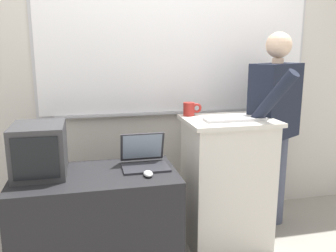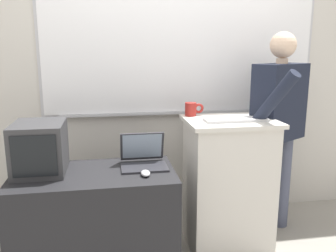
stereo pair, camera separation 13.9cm
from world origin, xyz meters
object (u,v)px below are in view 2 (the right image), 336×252
(side_desk, at_px, (96,222))
(wireless_keyboard, at_px, (236,120))
(person_presenter, at_px, (278,120))
(laptop, at_px, (143,156))
(lectern_podium, at_px, (228,183))
(crt_monitor, at_px, (40,148))
(coffee_mug, at_px, (192,109))
(computer_mouse_by_laptop, at_px, (146,173))

(side_desk, xyz_separation_m, wireless_keyboard, (1.01, 0.10, 0.66))
(person_presenter, distance_m, laptop, 1.15)
(lectern_podium, distance_m, crt_monitor, 1.40)
(person_presenter, bearing_deg, coffee_mug, 146.14)
(lectern_podium, xyz_separation_m, laptop, (-0.66, -0.07, 0.27))
(person_presenter, distance_m, crt_monitor, 1.81)
(person_presenter, bearing_deg, crt_monitor, 157.36)
(lectern_podium, relative_size, computer_mouse_by_laptop, 10.09)
(side_desk, relative_size, wireless_keyboard, 2.36)
(crt_monitor, bearing_deg, laptop, 1.48)
(person_presenter, bearing_deg, computer_mouse_by_laptop, 170.89)
(side_desk, height_order, crt_monitor, crt_monitor)
(crt_monitor, bearing_deg, computer_mouse_by_laptop, -16.11)
(person_presenter, height_order, wireless_keyboard, person_presenter)
(person_presenter, xyz_separation_m, coffee_mug, (-0.70, 0.05, 0.10))
(laptop, relative_size, computer_mouse_by_laptop, 3.16)
(computer_mouse_by_laptop, relative_size, crt_monitor, 0.25)
(person_presenter, height_order, laptop, person_presenter)
(wireless_keyboard, relative_size, computer_mouse_by_laptop, 4.55)
(computer_mouse_by_laptop, bearing_deg, person_presenter, 20.90)
(coffee_mug, bearing_deg, wireless_keyboard, -43.40)
(wireless_keyboard, height_order, computer_mouse_by_laptop, wireless_keyboard)
(laptop, bearing_deg, crt_monitor, -178.52)
(lectern_podium, distance_m, person_presenter, 0.66)
(side_desk, height_order, computer_mouse_by_laptop, computer_mouse_by_laptop)
(side_desk, height_order, person_presenter, person_presenter)
(person_presenter, relative_size, crt_monitor, 4.15)
(side_desk, xyz_separation_m, laptop, (0.34, 0.09, 0.42))
(side_desk, bearing_deg, wireless_keyboard, 5.74)
(lectern_podium, bearing_deg, computer_mouse_by_laptop, -156.62)
(wireless_keyboard, xyz_separation_m, crt_monitor, (-1.36, -0.03, -0.14))
(lectern_podium, relative_size, coffee_mug, 6.87)
(crt_monitor, bearing_deg, coffee_mug, 14.37)
(laptop, bearing_deg, wireless_keyboard, 0.76)
(lectern_podium, height_order, wireless_keyboard, wireless_keyboard)
(laptop, xyz_separation_m, computer_mouse_by_laptop, (-0.01, -0.21, -0.05))
(computer_mouse_by_laptop, height_order, coffee_mug, coffee_mug)
(laptop, distance_m, crt_monitor, 0.69)
(side_desk, distance_m, crt_monitor, 0.63)
(crt_monitor, relative_size, coffee_mug, 2.70)
(side_desk, bearing_deg, computer_mouse_by_laptop, -19.88)
(laptop, distance_m, wireless_keyboard, 0.72)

